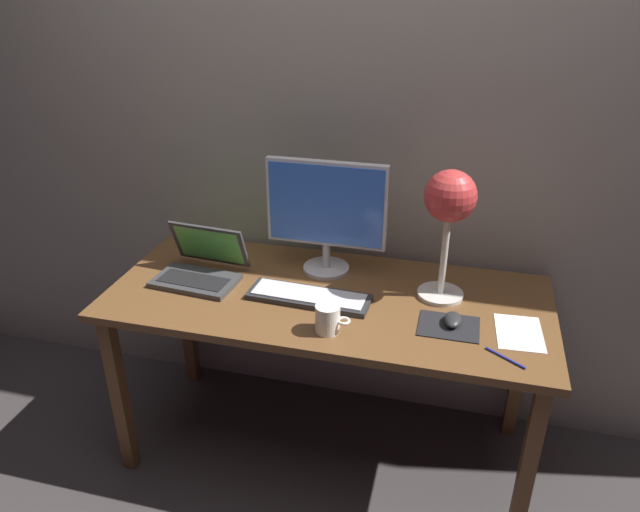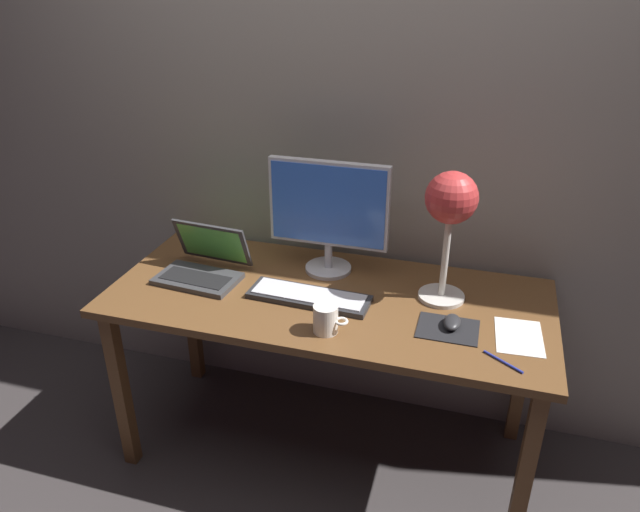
% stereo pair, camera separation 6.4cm
% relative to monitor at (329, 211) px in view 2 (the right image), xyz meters
% --- Properties ---
extents(ground_plane, '(4.80, 4.80, 0.00)m').
position_rel_monitor_xyz_m(ground_plane, '(0.05, -0.18, -0.99)').
color(ground_plane, '#383333').
rests_on(ground_plane, ground).
extents(back_wall, '(4.80, 0.06, 2.60)m').
position_rel_monitor_xyz_m(back_wall, '(0.05, 0.22, 0.31)').
color(back_wall, gray).
rests_on(back_wall, ground).
extents(desk, '(1.60, 0.70, 0.74)m').
position_rel_monitor_xyz_m(desk, '(0.05, -0.18, -0.33)').
color(desk, brown).
rests_on(desk, ground).
extents(monitor, '(0.46, 0.18, 0.44)m').
position_rel_monitor_xyz_m(monitor, '(0.00, 0.00, 0.00)').
color(monitor, silver).
rests_on(monitor, desk).
extents(keyboard_main, '(0.45, 0.16, 0.03)m').
position_rel_monitor_xyz_m(keyboard_main, '(-0.01, -0.23, -0.24)').
color(keyboard_main, '#28282B').
rests_on(keyboard_main, desk).
extents(laptop, '(0.33, 0.28, 0.20)m').
position_rel_monitor_xyz_m(laptop, '(-0.45, -0.17, -0.20)').
color(laptop, '#38383A').
rests_on(laptop, desk).
extents(desk_lamp, '(0.18, 0.18, 0.48)m').
position_rel_monitor_xyz_m(desk_lamp, '(0.45, -0.09, 0.10)').
color(desk_lamp, beige).
rests_on(desk_lamp, desk).
extents(mousepad, '(0.20, 0.16, 0.00)m').
position_rel_monitor_xyz_m(mousepad, '(0.49, -0.29, -0.25)').
color(mousepad, black).
rests_on(mousepad, desk).
extents(mouse, '(0.06, 0.10, 0.03)m').
position_rel_monitor_xyz_m(mouse, '(0.50, -0.27, -0.23)').
color(mouse, '#28282B').
rests_on(mouse, mousepad).
extents(coffee_mug, '(0.12, 0.08, 0.10)m').
position_rel_monitor_xyz_m(coffee_mug, '(0.11, -0.41, -0.20)').
color(coffee_mug, white).
rests_on(coffee_mug, desk).
extents(paper_sheet_near_mouse, '(0.16, 0.22, 0.00)m').
position_rel_monitor_xyz_m(paper_sheet_near_mouse, '(0.72, -0.27, -0.25)').
color(paper_sheet_near_mouse, white).
rests_on(paper_sheet_near_mouse, desk).
extents(pen, '(0.12, 0.09, 0.01)m').
position_rel_monitor_xyz_m(pen, '(0.67, -0.43, -0.25)').
color(pen, '#2633A5').
rests_on(pen, desk).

